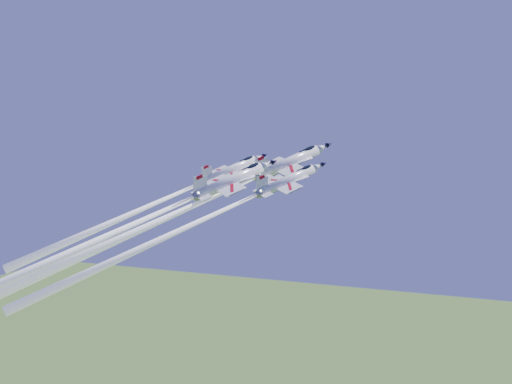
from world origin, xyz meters
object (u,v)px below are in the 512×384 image
(jet_lead, at_px, (186,209))
(jet_left, at_px, (153,204))
(jet_slot, at_px, (110,235))
(jet_right, at_px, (189,226))

(jet_lead, distance_m, jet_left, 6.69)
(jet_slot, bearing_deg, jet_left, 128.94)
(jet_left, bearing_deg, jet_slot, -51.06)
(jet_lead, bearing_deg, jet_left, -134.86)
(jet_slot, bearing_deg, jet_lead, 102.86)
(jet_right, relative_size, jet_slot, 0.82)
(jet_right, xyz_separation_m, jet_slot, (-13.47, -2.83, -1.84))
(jet_right, bearing_deg, jet_slot, -125.05)
(jet_left, distance_m, jet_right, 16.12)
(jet_left, height_order, jet_right, jet_right)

